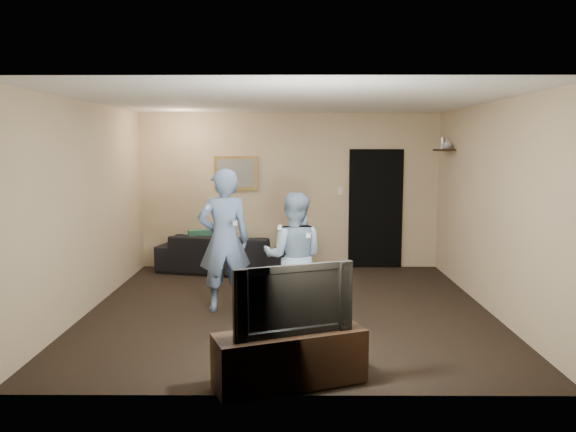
{
  "coord_description": "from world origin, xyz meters",
  "views": [
    {
      "loc": [
        0.02,
        -6.93,
        2.06
      ],
      "look_at": [
        -0.02,
        0.3,
        1.15
      ],
      "focal_mm": 35.0,
      "sensor_mm": 36.0,
      "label": 1
    }
  ],
  "objects_px": {
    "television": "(290,297)",
    "sofa": "(225,253)",
    "tv_console": "(290,358)",
    "wii_player_left": "(224,240)",
    "wii_player_right": "(294,257)"
  },
  "relations": [
    {
      "from": "tv_console",
      "to": "wii_player_right",
      "type": "relative_size",
      "value": 0.85
    },
    {
      "from": "sofa",
      "to": "television",
      "type": "xyz_separation_m",
      "value": [
        1.07,
        -4.4,
        0.47
      ]
    },
    {
      "from": "sofa",
      "to": "television",
      "type": "bearing_deg",
      "value": 117.0
    },
    {
      "from": "tv_console",
      "to": "television",
      "type": "relative_size",
      "value": 1.24
    },
    {
      "from": "wii_player_left",
      "to": "wii_player_right",
      "type": "height_order",
      "value": "wii_player_left"
    },
    {
      "from": "sofa",
      "to": "tv_console",
      "type": "xyz_separation_m",
      "value": [
        1.07,
        -4.4,
        -0.06
      ]
    },
    {
      "from": "tv_console",
      "to": "wii_player_right",
      "type": "distance_m",
      "value": 1.91
    },
    {
      "from": "television",
      "to": "sofa",
      "type": "bearing_deg",
      "value": 82.83
    },
    {
      "from": "wii_player_left",
      "to": "wii_player_right",
      "type": "bearing_deg",
      "value": -25.57
    },
    {
      "from": "television",
      "to": "tv_console",
      "type": "bearing_deg",
      "value": 0.0
    },
    {
      "from": "wii_player_left",
      "to": "television",
      "type": "bearing_deg",
      "value": -69.99
    },
    {
      "from": "sofa",
      "to": "tv_console",
      "type": "height_order",
      "value": "sofa"
    },
    {
      "from": "tv_console",
      "to": "wii_player_left",
      "type": "height_order",
      "value": "wii_player_left"
    },
    {
      "from": "wii_player_right",
      "to": "sofa",
      "type": "bearing_deg",
      "value": 113.4
    },
    {
      "from": "tv_console",
      "to": "wii_player_left",
      "type": "bearing_deg",
      "value": 89.23
    }
  ]
}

